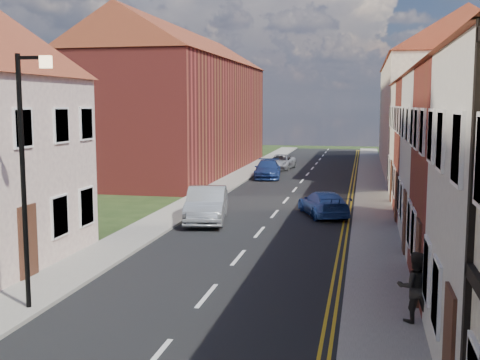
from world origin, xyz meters
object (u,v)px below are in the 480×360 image
object	(u,v)px
car_mid	(207,205)
car_distant	(280,162)
car_far	(268,169)
pedestrian_right_b	(415,287)
car_far_b	(323,204)
lamppost	(26,166)

from	to	relation	value
car_mid	car_distant	world-z (taller)	car_mid
car_far	car_distant	world-z (taller)	car_far
car_far	pedestrian_right_b	size ratio (longest dim) A/B	2.61
car_far_b	pedestrian_right_b	xyz separation A→B (m)	(2.90, -13.14, 0.36)
lamppost	car_mid	bearing A→B (deg)	84.00
lamppost	pedestrian_right_b	distance (m)	9.33
lamppost	car_far_b	size ratio (longest dim) A/B	1.54
car_far	car_distant	size ratio (longest dim) A/B	1.03
lamppost	car_mid	distance (m)	12.10
car_far_b	pedestrian_right_b	bearing A→B (deg)	82.47
car_distant	car_far_b	bearing A→B (deg)	-71.42
car_far	pedestrian_right_b	world-z (taller)	pedestrian_right_b
car_mid	car_distant	distance (m)	21.20
pedestrian_right_b	car_far_b	bearing A→B (deg)	-86.98
car_far_b	car_far	bearing A→B (deg)	-90.60
car_distant	car_mid	bearing A→B (deg)	-85.58
lamppost	car_mid	size ratio (longest dim) A/B	1.34
car_mid	lamppost	bearing A→B (deg)	-106.06
lamppost	car_far	bearing A→B (deg)	87.13
car_mid	car_far	world-z (taller)	car_mid
car_far	pedestrian_right_b	distance (m)	27.41
car_far_b	pedestrian_right_b	size ratio (longest dim) A/B	2.43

